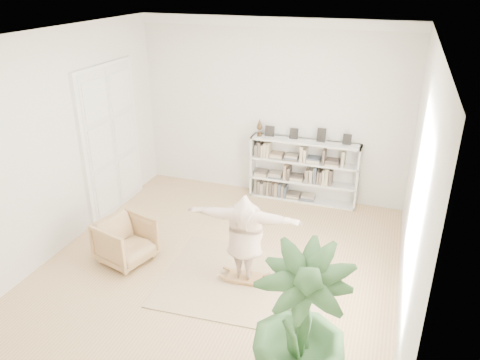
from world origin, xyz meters
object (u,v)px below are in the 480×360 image
at_px(person, 245,235).
at_px(houseplant, 300,326).
at_px(bookshelf, 303,172).
at_px(armchair, 126,241).
at_px(rocker_board, 245,277).

distance_m(person, houseplant, 2.13).
relative_size(bookshelf, armchair, 2.74).
xyz_separation_m(bookshelf, rocker_board, (-0.24, -3.07, -0.57)).
xyz_separation_m(bookshelf, person, (-0.24, -3.07, 0.19)).
distance_m(bookshelf, houseplant, 4.93).
bearing_deg(person, houseplant, 120.84).
relative_size(bookshelf, rocker_board, 4.11).
bearing_deg(houseplant, rocker_board, 124.26).
bearing_deg(armchair, rocker_board, -71.19).
distance_m(bookshelf, person, 3.08).
xyz_separation_m(bookshelf, armchair, (-2.25, -3.15, -0.27)).
height_order(rocker_board, person, person).
bearing_deg(person, bookshelf, -97.87).
distance_m(armchair, houseplant, 3.66).
distance_m(armchair, person, 2.07).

